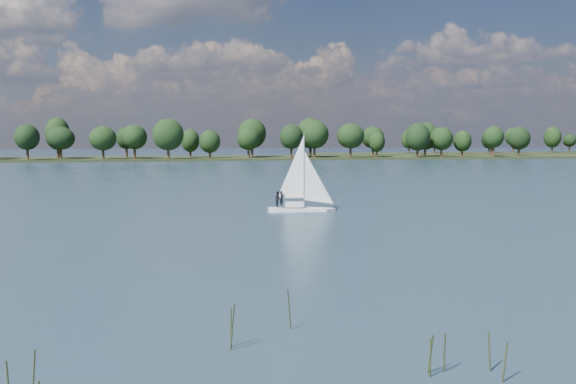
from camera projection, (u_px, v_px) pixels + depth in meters
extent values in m
plane|color=#233342|center=(249.00, 177.00, 133.58)|extent=(700.00, 700.00, 0.00)
cube|color=black|center=(208.00, 159.00, 242.95)|extent=(660.00, 40.00, 1.50)
cube|color=black|center=(521.00, 154.00, 321.52)|extent=(220.00, 30.00, 1.40)
cube|color=white|center=(299.00, 211.00, 71.52)|extent=(7.01, 2.46, 0.81)
cube|color=white|center=(299.00, 204.00, 71.45)|extent=(2.11, 1.37, 0.51)
cylinder|color=silver|center=(299.00, 170.00, 71.13)|extent=(0.12, 0.12, 8.10)
imported|color=black|center=(282.00, 199.00, 71.18)|extent=(0.58, 0.73, 1.75)
imported|color=black|center=(278.00, 199.00, 70.86)|extent=(0.68, 0.86, 1.75)
cylinder|color=#283316|center=(258.00, 319.00, 26.30)|extent=(3.20, 3.20, 1.72)
cylinder|color=#283316|center=(463.00, 357.00, 21.99)|extent=(3.20, 3.20, 1.57)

